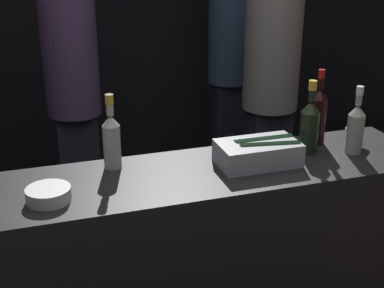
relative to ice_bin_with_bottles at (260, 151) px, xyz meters
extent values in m
cube|color=black|center=(-0.31, 2.56, 0.33)|extent=(6.40, 0.06, 2.80)
cube|color=black|center=(-0.31, 0.00, -0.56)|extent=(2.15, 0.52, 1.01)
cube|color=#B7BABF|center=(-0.01, 0.00, -0.01)|extent=(0.36, 0.21, 0.10)
cylinder|color=black|center=(0.03, -0.03, 0.02)|extent=(0.27, 0.11, 0.07)
cylinder|color=black|center=(0.03, 0.03, 0.02)|extent=(0.27, 0.07, 0.07)
cylinder|color=white|center=(-0.91, -0.08, -0.03)|extent=(0.17, 0.17, 0.05)
cylinder|color=gray|center=(-0.91, -0.08, -0.01)|extent=(0.14, 0.14, 0.01)
cylinder|color=silver|center=(0.53, 0.08, -0.06)|extent=(0.08, 0.08, 0.00)
cylinder|color=silver|center=(0.53, 0.08, -0.02)|extent=(0.01, 0.01, 0.07)
cone|color=silver|center=(0.53, 0.08, 0.05)|extent=(0.09, 0.09, 0.07)
cylinder|color=#B2B7AD|center=(-0.63, 0.16, 0.04)|extent=(0.08, 0.08, 0.19)
cone|color=#B2B7AD|center=(-0.63, 0.16, 0.16)|extent=(0.08, 0.08, 0.05)
cylinder|color=#B2B7AD|center=(-0.63, 0.16, 0.23)|extent=(0.03, 0.03, 0.09)
cylinder|color=gold|center=(-0.63, 0.16, 0.25)|extent=(0.03, 0.03, 0.04)
cylinder|color=black|center=(0.27, 0.05, 0.04)|extent=(0.09, 0.09, 0.20)
cone|color=black|center=(0.27, 0.05, 0.16)|extent=(0.09, 0.09, 0.05)
cylinder|color=black|center=(0.27, 0.05, 0.24)|extent=(0.03, 0.03, 0.10)
cylinder|color=gold|center=(0.27, 0.05, 0.27)|extent=(0.04, 0.04, 0.04)
cylinder|color=black|center=(0.36, 0.14, 0.06)|extent=(0.08, 0.08, 0.23)
cone|color=black|center=(0.36, 0.14, 0.19)|extent=(0.08, 0.08, 0.05)
cylinder|color=black|center=(0.36, 0.14, 0.26)|extent=(0.03, 0.03, 0.09)
cylinder|color=maroon|center=(0.36, 0.14, 0.29)|extent=(0.03, 0.03, 0.04)
cylinder|color=#9EA899|center=(0.47, -0.02, 0.03)|extent=(0.08, 0.08, 0.18)
cone|color=#9EA899|center=(0.47, -0.02, 0.15)|extent=(0.08, 0.08, 0.05)
cylinder|color=#9EA899|center=(0.47, -0.02, 0.22)|extent=(0.03, 0.03, 0.09)
cylinder|color=white|center=(0.47, -0.02, 0.24)|extent=(0.03, 0.03, 0.04)
cube|color=black|center=(0.60, 1.87, -0.64)|extent=(0.25, 0.19, 0.86)
cylinder|color=#334766|center=(0.60, 1.87, 0.18)|extent=(0.34, 0.34, 0.78)
cube|color=black|center=(-0.65, 1.52, -0.65)|extent=(0.27, 0.20, 0.83)
cylinder|color=#473356|center=(-0.65, 1.52, 0.14)|extent=(0.36, 0.36, 0.76)
cube|color=black|center=(0.61, 1.16, -0.64)|extent=(0.28, 0.20, 0.86)
cylinder|color=slate|center=(0.61, 1.16, 0.18)|extent=(0.37, 0.37, 0.78)
camera|label=1|loc=(-0.95, -1.98, 0.90)|focal=50.00mm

